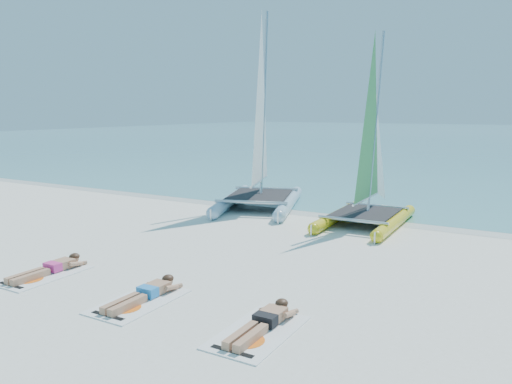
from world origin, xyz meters
TOP-DOWN VIEW (x-y plane):
  - ground at (0.00, 0.00)m, footprint 140.00×140.00m
  - sea at (0.00, 63.00)m, footprint 140.00×115.00m
  - wet_sand_strip at (0.00, 5.50)m, footprint 140.00×1.40m
  - catamaran_blue at (-2.20, 5.49)m, footprint 4.08×5.82m
  - catamaran_yellow at (1.96, 5.06)m, footprint 2.18×4.75m
  - towel_a at (-2.43, -3.37)m, footprint 1.00×1.85m
  - sunbather_a at (-2.43, -3.18)m, footprint 0.37×1.73m
  - towel_b at (0.33, -3.48)m, footprint 1.00×1.85m
  - sunbather_b at (0.33, -3.29)m, footprint 0.37×1.73m
  - towel_c at (2.82, -3.50)m, footprint 1.00×1.85m
  - sunbather_c at (2.82, -3.31)m, footprint 0.37×1.73m

SIDE VIEW (x-z plane):
  - ground at x=0.00m, z-range 0.00..0.00m
  - wet_sand_strip at x=0.00m, z-range 0.00..0.01m
  - sea at x=0.00m, z-range 0.00..0.01m
  - towel_a at x=-2.43m, z-range 0.00..0.02m
  - towel_b at x=0.33m, z-range 0.00..0.02m
  - towel_c at x=2.82m, z-range 0.00..0.02m
  - sunbather_a at x=-2.43m, z-range -0.01..0.25m
  - sunbather_b at x=0.33m, z-range -0.01..0.25m
  - sunbather_c at x=2.82m, z-range -0.01..0.25m
  - catamaran_yellow at x=1.96m, z-range -1.11..4.91m
  - catamaran_blue at x=-2.20m, z-range -1.45..5.76m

